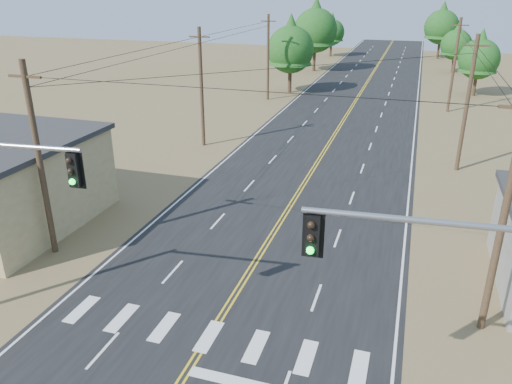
% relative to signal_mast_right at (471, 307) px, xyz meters
% --- Properties ---
extents(road, '(15.00, 200.00, 0.02)m').
position_rel_signal_mast_right_xyz_m(road, '(-8.81, 24.87, -5.31)').
color(road, black).
rests_on(road, ground).
extents(utility_pole_left_near, '(1.80, 0.30, 10.00)m').
position_rel_signal_mast_right_xyz_m(utility_pole_left_near, '(-19.31, 6.87, -0.21)').
color(utility_pole_left_near, '#4C3826').
rests_on(utility_pole_left_near, ground).
extents(utility_pole_left_mid, '(1.80, 0.30, 10.00)m').
position_rel_signal_mast_right_xyz_m(utility_pole_left_mid, '(-19.31, 26.87, -0.21)').
color(utility_pole_left_mid, '#4C3826').
rests_on(utility_pole_left_mid, ground).
extents(utility_pole_left_far, '(1.80, 0.30, 10.00)m').
position_rel_signal_mast_right_xyz_m(utility_pole_left_far, '(-19.31, 46.87, -0.21)').
color(utility_pole_left_far, '#4C3826').
rests_on(utility_pole_left_far, ground).
extents(utility_pole_right_near, '(1.80, 0.30, 10.00)m').
position_rel_signal_mast_right_xyz_m(utility_pole_right_near, '(1.69, 6.87, -0.21)').
color(utility_pole_right_near, '#4C3826').
rests_on(utility_pole_right_near, ground).
extents(utility_pole_right_mid, '(1.80, 0.30, 10.00)m').
position_rel_signal_mast_right_xyz_m(utility_pole_right_mid, '(1.69, 26.87, -0.21)').
color(utility_pole_right_mid, '#4C3826').
rests_on(utility_pole_right_mid, ground).
extents(utility_pole_right_far, '(1.80, 0.30, 10.00)m').
position_rel_signal_mast_right_xyz_m(utility_pole_right_far, '(1.69, 46.87, -0.21)').
color(utility_pole_right_far, '#4C3826').
rests_on(utility_pole_right_far, ground).
extents(signal_mast_right, '(6.53, 0.94, 7.87)m').
position_rel_signal_mast_right_xyz_m(signal_mast_right, '(0.00, 0.00, 0.00)').
color(signal_mast_right, gray).
rests_on(signal_mast_right, ground).
extents(tree_left_near, '(5.97, 5.97, 9.95)m').
position_rel_signal_mast_right_xyz_m(tree_left_near, '(-17.81, 51.96, 0.76)').
color(tree_left_near, '#3F2D1E').
rests_on(tree_left_near, ground).
extents(tree_left_mid, '(6.94, 6.94, 11.57)m').
position_rel_signal_mast_right_xyz_m(tree_left_mid, '(-18.35, 70.44, 1.76)').
color(tree_left_mid, '#3F2D1E').
rests_on(tree_left_mid, ground).
extents(tree_left_far, '(4.95, 4.95, 8.25)m').
position_rel_signal_mast_right_xyz_m(tree_left_far, '(-18.86, 89.44, -0.28)').
color(tree_left_far, '#3F2D1E').
rests_on(tree_left_far, ground).
extents(tree_right_near, '(4.97, 4.97, 8.28)m').
position_rel_signal_mast_right_xyz_m(tree_right_near, '(5.13, 57.10, -0.26)').
color(tree_right_near, '#3F2D1E').
rests_on(tree_right_near, ground).
extents(tree_right_mid, '(4.72, 4.72, 7.87)m').
position_rel_signal_mast_right_xyz_m(tree_right_mid, '(3.33, 75.48, -0.51)').
color(tree_right_mid, '#3F2D1E').
rests_on(tree_right_mid, ground).
extents(tree_right_far, '(6.30, 6.30, 10.51)m').
position_rel_signal_mast_right_xyz_m(tree_right_far, '(1.34, 92.36, 1.11)').
color(tree_right_far, '#3F2D1E').
rests_on(tree_right_far, ground).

